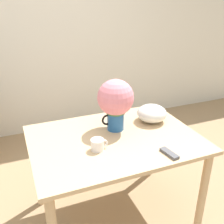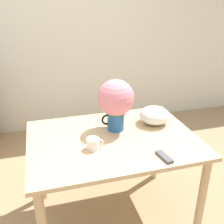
% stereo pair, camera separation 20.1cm
% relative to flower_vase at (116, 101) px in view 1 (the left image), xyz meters
% --- Properties ---
extents(wall_back, '(8.00, 0.05, 2.60)m').
position_rel_flower_vase_xyz_m(wall_back, '(-0.20, 1.75, 0.29)').
color(wall_back, silver).
rests_on(wall_back, ground_plane).
extents(table, '(1.25, 0.91, 0.78)m').
position_rel_flower_vase_xyz_m(table, '(-0.06, -0.12, -0.35)').
color(table, tan).
rests_on(table, ground_plane).
extents(flower_vase, '(0.28, 0.28, 0.41)m').
position_rel_flower_vase_xyz_m(flower_vase, '(0.00, 0.00, 0.00)').
color(flower_vase, '#235B9E').
rests_on(flower_vase, table).
extents(coffee_mug, '(0.12, 0.09, 0.08)m').
position_rel_flower_vase_xyz_m(coffee_mug, '(-0.23, -0.24, -0.20)').
color(coffee_mug, white).
rests_on(coffee_mug, table).
extents(white_bowl, '(0.25, 0.25, 0.14)m').
position_rel_flower_vase_xyz_m(white_bowl, '(0.34, 0.02, -0.17)').
color(white_bowl, silver).
rests_on(white_bowl, table).
extents(remote_control, '(0.07, 0.15, 0.02)m').
position_rel_flower_vase_xyz_m(remote_control, '(0.19, -0.47, -0.23)').
color(remote_control, '#4C4C51').
rests_on(remote_control, table).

